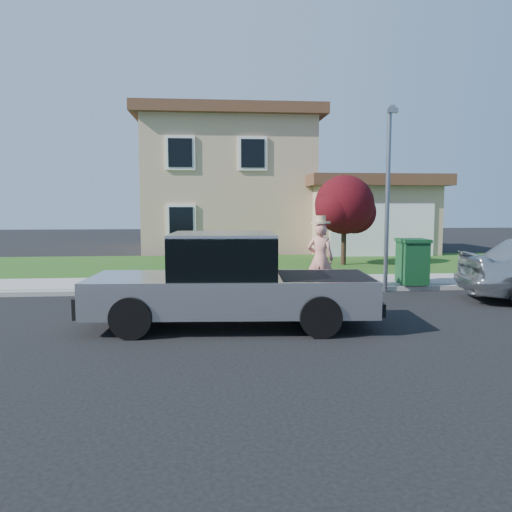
% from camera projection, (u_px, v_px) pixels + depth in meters
% --- Properties ---
extents(ground, '(80.00, 80.00, 0.00)m').
position_uv_depth(ground, '(254.00, 317.00, 10.23)').
color(ground, black).
rests_on(ground, ground).
extents(curb, '(40.00, 0.20, 0.12)m').
position_uv_depth(curb, '(283.00, 290.00, 13.18)').
color(curb, gray).
rests_on(curb, ground).
extents(sidewalk, '(40.00, 2.00, 0.15)m').
position_uv_depth(sidewalk, '(277.00, 283.00, 14.27)').
color(sidewalk, gray).
rests_on(sidewalk, ground).
extents(lawn, '(40.00, 7.00, 0.10)m').
position_uv_depth(lawn, '(261.00, 265.00, 18.73)').
color(lawn, '#1E4112').
rests_on(lawn, ground).
extents(house, '(14.00, 11.30, 6.85)m').
position_uv_depth(house, '(252.00, 189.00, 26.26)').
color(house, tan).
rests_on(house, ground).
extents(pickup_truck, '(5.49, 2.25, 1.77)m').
position_uv_depth(pickup_truck, '(230.00, 283.00, 9.37)').
color(pickup_truck, black).
rests_on(pickup_truck, ground).
extents(woman, '(0.79, 0.66, 2.03)m').
position_uv_depth(woman, '(320.00, 257.00, 12.75)').
color(woman, tan).
rests_on(woman, ground).
extents(ornamental_tree, '(2.41, 2.17, 3.30)m').
position_uv_depth(ornamental_tree, '(345.00, 208.00, 18.34)').
color(ornamental_tree, black).
rests_on(ornamental_tree, lawn).
extents(trash_bin, '(0.78, 0.89, 1.23)m').
position_uv_depth(trash_bin, '(412.00, 261.00, 13.63)').
color(trash_bin, '#103B1C').
rests_on(trash_bin, sidewalk).
extents(street_lamp, '(0.28, 0.62, 4.76)m').
position_uv_depth(street_lamp, '(388.00, 189.00, 12.96)').
color(street_lamp, slate).
rests_on(street_lamp, ground).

